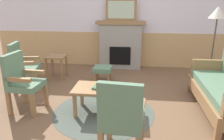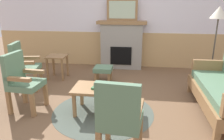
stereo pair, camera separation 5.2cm
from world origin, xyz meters
The scene contains 13 objects.
ground_plane centered at (0.00, 0.00, 0.00)m, with size 14.00×14.00×0.00m, color brown.
wall_back centered at (0.00, 2.60, 1.31)m, with size 7.20×0.14×2.70m.
fireplace centered at (0.00, 2.35, 0.65)m, with size 1.30×0.44×1.28m.
framed_picture centered at (0.00, 2.35, 1.56)m, with size 0.80×0.04×0.56m.
coffee_table centered at (-0.07, -0.26, 0.39)m, with size 0.96×0.56×0.44m.
round_rug centered at (-0.07, -0.26, 0.00)m, with size 1.68×1.68×0.01m, color #4C564C.
book_on_table centered at (-0.11, -0.31, 0.46)m, with size 0.24×0.17×0.03m, color #33663D.
footstool centered at (-0.31, 1.16, 0.28)m, with size 0.40×0.40×0.36m.
armchair_near_fireplace centered at (-1.87, 0.55, 0.54)m, with size 0.56×0.56×0.98m.
armchair_by_window_left centered at (-1.41, -0.32, 0.54)m, with size 0.52×0.52×0.98m.
armchair_front_left centered at (0.31, -1.31, 0.54)m, with size 0.53×0.53×0.98m.
side_table centered at (-1.43, 1.29, 0.43)m, with size 0.44×0.44×0.55m.
floor_lamp_by_couch centered at (2.08, 1.37, 1.45)m, with size 0.36×0.36×1.68m.
Camera 1 is at (0.45, -3.47, 1.77)m, focal length 34.90 mm.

